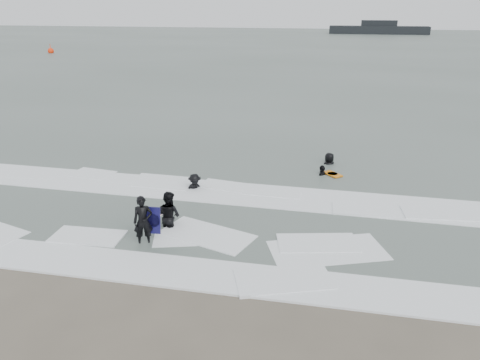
% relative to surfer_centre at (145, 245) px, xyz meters
% --- Properties ---
extents(ground, '(320.00, 320.00, 0.00)m').
position_rel_surfer_centre_xyz_m(ground, '(2.49, -0.87, 0.00)').
color(ground, brown).
rests_on(ground, ground).
extents(sea, '(320.00, 320.00, 0.00)m').
position_rel_surfer_centre_xyz_m(sea, '(2.49, 79.13, 0.06)').
color(sea, '#47544C').
rests_on(sea, ground).
extents(surfer_centre, '(0.79, 0.68, 1.82)m').
position_rel_surfer_centre_xyz_m(surfer_centre, '(0.00, 0.00, 0.00)').
color(surfer_centre, black).
rests_on(surfer_centre, ground).
extents(surfer_wading, '(1.15, 1.02, 1.96)m').
position_rel_surfer_centre_xyz_m(surfer_wading, '(0.34, 1.55, 0.00)').
color(surfer_wading, black).
rests_on(surfer_wading, ground).
extents(surfer_breaker, '(1.19, 1.14, 1.62)m').
position_rel_surfer_centre_xyz_m(surfer_breaker, '(0.14, 5.26, 0.00)').
color(surfer_breaker, black).
rests_on(surfer_breaker, ground).
extents(surfer_right_near, '(0.78, 1.05, 1.66)m').
position_rel_surfer_centre_xyz_m(surfer_right_near, '(5.64, 8.51, 0.00)').
color(surfer_right_near, black).
rests_on(surfer_right_near, ground).
extents(surfer_right_far, '(1.04, 0.96, 1.79)m').
position_rel_surfer_centre_xyz_m(surfer_right_far, '(5.90, 10.22, 0.00)').
color(surfer_right_far, black).
rests_on(surfer_right_far, ground).
extents(surf_foam, '(30.03, 9.06, 0.09)m').
position_rel_surfer_centre_xyz_m(surf_foam, '(2.49, 2.83, 0.04)').
color(surf_foam, white).
rests_on(surf_foam, ground).
extents(bodyboards, '(7.22, 8.87, 1.25)m').
position_rel_surfer_centre_xyz_m(bodyboards, '(2.14, 3.45, 0.50)').
color(bodyboards, '#0F0D3E').
rests_on(bodyboards, ground).
extents(buoy, '(1.00, 1.00, 1.65)m').
position_rel_surfer_centre_xyz_m(buoy, '(-43.46, 60.60, 0.42)').
color(buoy, red).
rests_on(buoy, ground).
extents(vessel_horizon, '(27.32, 4.88, 3.71)m').
position_rel_surfer_centre_xyz_m(vessel_horizon, '(14.56, 130.92, 1.38)').
color(vessel_horizon, black).
rests_on(vessel_horizon, ground).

